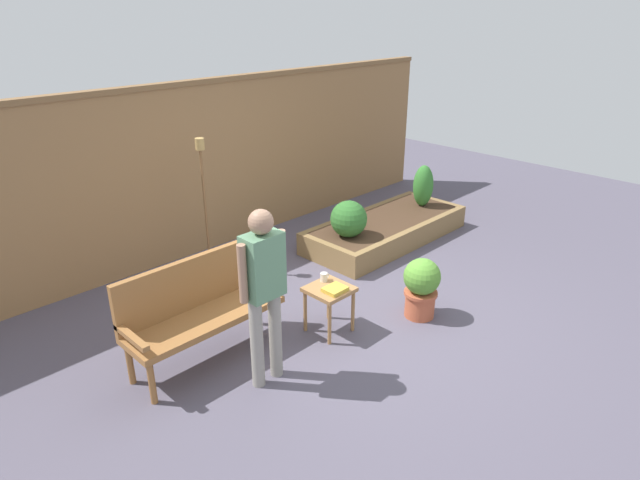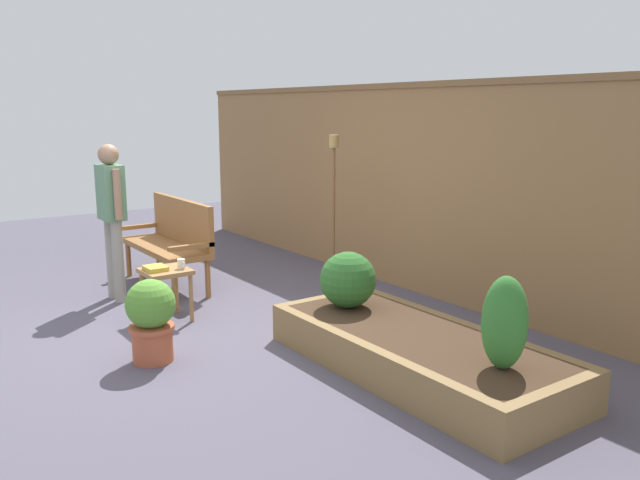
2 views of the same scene
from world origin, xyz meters
The scene contains 12 objects.
ground_plane centered at (0.00, 0.00, 0.00)m, with size 14.00×14.00×0.00m, color #514C5B.
fence_back centered at (0.00, 2.60, 1.09)m, with size 8.40×0.14×2.16m.
garden_bench centered at (-1.46, 0.59, 0.54)m, with size 1.44×0.48×0.94m.
side_table centered at (-0.35, 0.05, 0.40)m, with size 0.40×0.40×0.48m.
cup_on_table centered at (-0.29, 0.18, 0.52)m, with size 0.11×0.07×0.09m.
book_on_table centered at (-0.37, -0.04, 0.50)m, with size 0.21×0.18×0.04m, color gold.
potted_boxwood centered at (0.51, -0.42, 0.35)m, with size 0.38×0.38×0.64m.
raised_planter_bed centered at (1.83, 1.08, 0.15)m, with size 2.40×1.00×0.30m.
shrub_near_bench centered at (1.04, 1.05, 0.53)m, with size 0.46×0.46×0.46m.
shrub_far_corner centered at (2.62, 1.05, 0.60)m, with size 0.28×0.28×0.60m.
tiki_torch centered at (-0.42, 1.98, 1.12)m, with size 0.10×0.10×1.63m.
person_by_bench centered at (-1.28, -0.11, 0.93)m, with size 0.47×0.20×1.56m.
Camera 1 is at (-3.70, -3.14, 2.99)m, focal length 30.71 mm.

